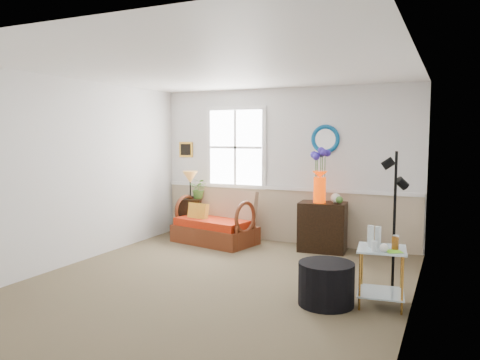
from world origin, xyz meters
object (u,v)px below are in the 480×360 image
at_px(loveseat, 215,217).
at_px(side_table, 381,277).
at_px(cabinet, 323,227).
at_px(ottoman, 326,284).
at_px(lamp_stand, 191,218).
at_px(floor_lamp, 394,224).

relative_size(loveseat, side_table, 2.17).
bearing_deg(cabinet, ottoman, -79.33).
bearing_deg(ottoman, lamp_stand, 142.63).
bearing_deg(loveseat, side_table, -19.98).
bearing_deg(lamp_stand, ottoman, -37.37).
bearing_deg(floor_lamp, ottoman, -144.54).
bearing_deg(loveseat, ottoman, -28.34).
height_order(floor_lamp, ottoman, floor_lamp).
distance_m(loveseat, side_table, 3.51).
relative_size(cabinet, ottoman, 1.29).
xyz_separation_m(lamp_stand, floor_lamp, (3.68, -1.69, 0.48)).
relative_size(loveseat, floor_lamp, 0.83).
relative_size(lamp_stand, ottoman, 1.15).
distance_m(lamp_stand, side_table, 4.19).
bearing_deg(cabinet, loveseat, -178.32).
relative_size(lamp_stand, cabinet, 0.89).
bearing_deg(cabinet, lamp_stand, 173.46).
xyz_separation_m(loveseat, ottoman, (2.44, -2.07, -0.21)).
distance_m(loveseat, floor_lamp, 3.38).
distance_m(cabinet, side_table, 2.38).
height_order(cabinet, floor_lamp, floor_lamp).
bearing_deg(lamp_stand, loveseat, -23.49).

